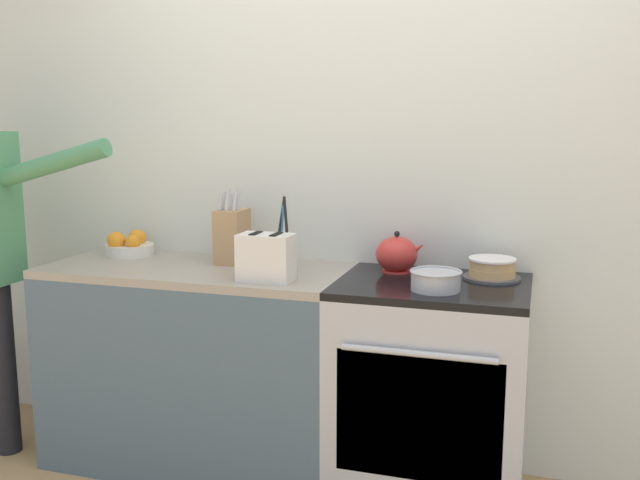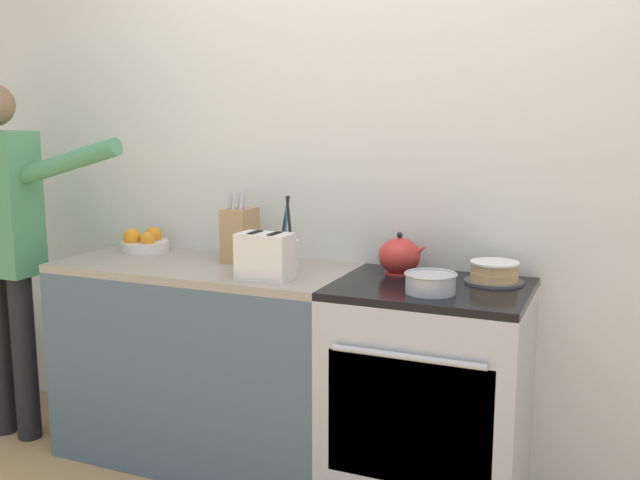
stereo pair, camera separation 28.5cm
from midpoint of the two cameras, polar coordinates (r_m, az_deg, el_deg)
The scene contains 10 objects.
wall_back at distance 3.11m, azimuth 1.48°, elevation 5.51°, with size 8.00×0.04×2.60m.
counter_cabinet at distance 3.27m, azimuth -12.20°, elevation -9.82°, with size 1.31×0.59×0.90m.
stove_range at distance 2.92m, azimuth 5.96°, elevation -12.02°, with size 0.74×0.62×0.90m.
layer_cake at distance 2.88m, azimuth 10.87°, elevation -2.33°, with size 0.23×0.23×0.08m.
tea_kettle at distance 2.96m, azimuth 3.46°, elevation -1.19°, with size 0.21×0.17×0.17m.
mixing_bowl at distance 2.66m, azimuth 6.23°, elevation -3.25°, with size 0.19×0.19×0.08m.
knife_block at distance 3.17m, azimuth -9.61°, elevation 0.32°, with size 0.12×0.16×0.33m.
utensil_crock at distance 3.00m, azimuth -5.75°, elevation -1.12°, with size 0.11×0.11×0.32m.
fruit_bowl at distance 3.48m, azimuth -17.31°, elevation -0.47°, with size 0.22×0.22×0.12m.
toaster at distance 2.81m, azimuth -7.24°, elevation -1.41°, with size 0.23×0.13×0.19m.
Camera 1 is at (0.71, -2.42, 1.53)m, focal length 40.00 mm.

